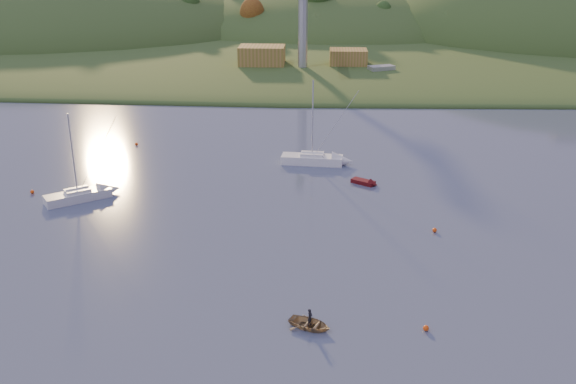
{
  "coord_description": "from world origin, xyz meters",
  "views": [
    {
      "loc": [
        6.53,
        -33.74,
        30.41
      ],
      "look_at": [
        2.86,
        36.58,
        3.03
      ],
      "focal_mm": 40.0,
      "sensor_mm": 36.0,
      "label": 1
    }
  ],
  "objects_px": {
    "sailboat_far": "(312,159)",
    "canoe": "(310,324)",
    "red_tender": "(368,183)",
    "sailboat_near": "(78,195)"
  },
  "relations": [
    {
      "from": "sailboat_far",
      "to": "canoe",
      "type": "bearing_deg",
      "value": -84.24
    },
    {
      "from": "red_tender",
      "to": "sailboat_far",
      "type": "bearing_deg",
      "value": 165.12
    },
    {
      "from": "sailboat_near",
      "to": "sailboat_far",
      "type": "height_order",
      "value": "sailboat_far"
    },
    {
      "from": "sailboat_near",
      "to": "sailboat_far",
      "type": "xyz_separation_m",
      "value": [
        29.33,
        16.02,
        0.06
      ]
    },
    {
      "from": "sailboat_near",
      "to": "red_tender",
      "type": "height_order",
      "value": "sailboat_near"
    },
    {
      "from": "red_tender",
      "to": "canoe",
      "type": "bearing_deg",
      "value": -68.41
    },
    {
      "from": "sailboat_near",
      "to": "canoe",
      "type": "bearing_deg",
      "value": -78.52
    },
    {
      "from": "canoe",
      "to": "sailboat_far",
      "type": "bearing_deg",
      "value": 25.25
    },
    {
      "from": "canoe",
      "to": "red_tender",
      "type": "bearing_deg",
      "value": 12.97
    },
    {
      "from": "canoe",
      "to": "sailboat_near",
      "type": "bearing_deg",
      "value": 72.02
    }
  ]
}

